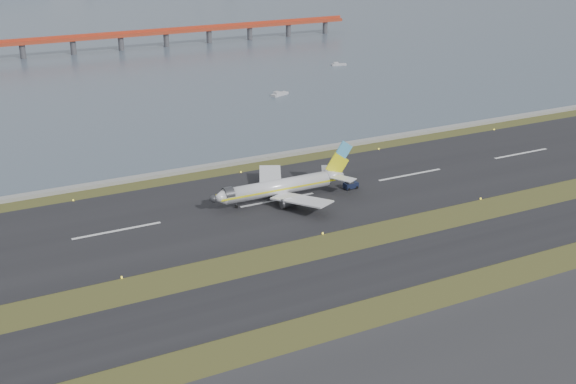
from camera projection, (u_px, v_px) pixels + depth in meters
name	position (u px, v px, depth m)	size (l,w,h in m)	color
ground	(340.00, 247.00, 153.07)	(1000.00, 1000.00, 0.00)	#334719
taxiway_strip	(371.00, 271.00, 143.11)	(1000.00, 18.00, 0.10)	black
runway_strip	(278.00, 200.00, 177.91)	(1000.00, 45.00, 0.10)	black
seawall	(230.00, 163.00, 202.61)	(1000.00, 2.50, 1.00)	gray
bay_water	(20.00, 7.00, 534.24)	(1400.00, 800.00, 1.30)	#4A5A6A
red_pier	(120.00, 36.00, 366.08)	(260.00, 5.00, 10.20)	#B63A1F
airliner	(283.00, 186.00, 177.25)	(38.52, 32.89, 12.80)	white
pushback_tug	(351.00, 185.00, 184.89)	(3.78, 2.40, 2.33)	#121933
workboat_near	(279.00, 94.00, 278.42)	(8.11, 5.20, 1.89)	silver
workboat_far	(338.00, 64.00, 332.46)	(7.06, 3.90, 1.64)	silver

